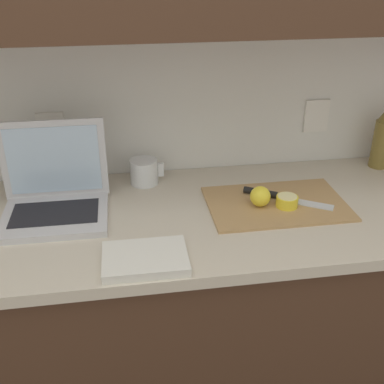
{
  "coord_description": "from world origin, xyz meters",
  "views": [
    {
      "loc": [
        -0.01,
        -1.27,
        1.65
      ],
      "look_at": [
        0.19,
        -0.01,
        0.99
      ],
      "focal_mm": 45.0,
      "sensor_mm": 36.0,
      "label": 1
    }
  ],
  "objects_px": {
    "lemon_half_cut": "(287,201)",
    "laptop": "(55,193)",
    "knife": "(272,195)",
    "measuring_cup": "(144,172)",
    "lemon_whole_beside": "(260,197)",
    "cutting_board": "(276,204)",
    "bottle_green_soda": "(383,138)"
  },
  "relations": [
    {
      "from": "cutting_board",
      "to": "lemon_half_cut",
      "type": "relative_size",
      "value": 6.39
    },
    {
      "from": "lemon_half_cut",
      "to": "cutting_board",
      "type": "bearing_deg",
      "value": 129.51
    },
    {
      "from": "laptop",
      "to": "knife",
      "type": "relative_size",
      "value": 1.23
    },
    {
      "from": "cutting_board",
      "to": "knife",
      "type": "bearing_deg",
      "value": 97.07
    },
    {
      "from": "cutting_board",
      "to": "bottle_green_soda",
      "type": "distance_m",
      "value": 0.53
    },
    {
      "from": "laptop",
      "to": "knife",
      "type": "height_order",
      "value": "laptop"
    },
    {
      "from": "laptop",
      "to": "lemon_whole_beside",
      "type": "distance_m",
      "value": 0.63
    },
    {
      "from": "measuring_cup",
      "to": "knife",
      "type": "bearing_deg",
      "value": -25.29
    },
    {
      "from": "cutting_board",
      "to": "lemon_whole_beside",
      "type": "xyz_separation_m",
      "value": [
        -0.06,
        -0.01,
        0.04
      ]
    },
    {
      "from": "knife",
      "to": "lemon_half_cut",
      "type": "distance_m",
      "value": 0.07
    },
    {
      "from": "lemon_half_cut",
      "to": "laptop",
      "type": "bearing_deg",
      "value": 172.17
    },
    {
      "from": "measuring_cup",
      "to": "lemon_whole_beside",
      "type": "bearing_deg",
      "value": -34.44
    },
    {
      "from": "cutting_board",
      "to": "lemon_half_cut",
      "type": "height_order",
      "value": "lemon_half_cut"
    },
    {
      "from": "lemon_half_cut",
      "to": "measuring_cup",
      "type": "relative_size",
      "value": 0.59
    },
    {
      "from": "laptop",
      "to": "cutting_board",
      "type": "distance_m",
      "value": 0.69
    },
    {
      "from": "cutting_board",
      "to": "laptop",
      "type": "bearing_deg",
      "value": 174.24
    },
    {
      "from": "cutting_board",
      "to": "bottle_green_soda",
      "type": "height_order",
      "value": "bottle_green_soda"
    },
    {
      "from": "lemon_half_cut",
      "to": "lemon_whole_beside",
      "type": "relative_size",
      "value": 1.06
    },
    {
      "from": "lemon_whole_beside",
      "to": "bottle_green_soda",
      "type": "distance_m",
      "value": 0.58
    },
    {
      "from": "laptop",
      "to": "knife",
      "type": "bearing_deg",
      "value": -2.29
    },
    {
      "from": "knife",
      "to": "measuring_cup",
      "type": "distance_m",
      "value": 0.44
    },
    {
      "from": "laptop",
      "to": "measuring_cup",
      "type": "distance_m",
      "value": 0.32
    },
    {
      "from": "lemon_whole_beside",
      "to": "bottle_green_soda",
      "type": "bearing_deg",
      "value": 24.6
    },
    {
      "from": "lemon_whole_beside",
      "to": "measuring_cup",
      "type": "xyz_separation_m",
      "value": [
        -0.34,
        0.24,
        0.0
      ]
    },
    {
      "from": "cutting_board",
      "to": "lemon_whole_beside",
      "type": "distance_m",
      "value": 0.07
    },
    {
      "from": "cutting_board",
      "to": "measuring_cup",
      "type": "height_order",
      "value": "measuring_cup"
    },
    {
      "from": "laptop",
      "to": "measuring_cup",
      "type": "xyz_separation_m",
      "value": [
        0.28,
        0.15,
        -0.02
      ]
    },
    {
      "from": "lemon_whole_beside",
      "to": "bottle_green_soda",
      "type": "relative_size",
      "value": 0.26
    },
    {
      "from": "lemon_half_cut",
      "to": "lemon_whole_beside",
      "type": "height_order",
      "value": "lemon_whole_beside"
    },
    {
      "from": "cutting_board",
      "to": "knife",
      "type": "xyz_separation_m",
      "value": [
        -0.0,
        0.04,
        0.01
      ]
    },
    {
      "from": "laptop",
      "to": "lemon_half_cut",
      "type": "height_order",
      "value": "laptop"
    },
    {
      "from": "knife",
      "to": "lemon_whole_beside",
      "type": "distance_m",
      "value": 0.08
    }
  ]
}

